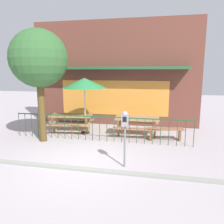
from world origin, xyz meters
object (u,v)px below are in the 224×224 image
at_px(patio_umbrella, 84,83).
at_px(parking_meter_near, 125,124).
at_px(patio_bench, 165,131).
at_px(picnic_table_left, 71,118).
at_px(picnic_table_right, 137,121).
at_px(street_tree, 39,59).

xyz_separation_m(patio_umbrella, parking_meter_near, (2.18, -3.06, -0.92)).
bearing_deg(patio_bench, picnic_table_left, 174.52).
height_order(patio_umbrella, patio_bench, patio_umbrella).
distance_m(picnic_table_left, picnic_table_right, 2.88).
bearing_deg(picnic_table_right, street_tree, -157.48).
bearing_deg(parking_meter_near, patio_umbrella, 125.45).
height_order(picnic_table_left, patio_bench, picnic_table_left).
height_order(picnic_table_right, patio_umbrella, patio_umbrella).
bearing_deg(picnic_table_left, patio_bench, -5.48).
relative_size(parking_meter_near, street_tree, 0.38).
distance_m(picnic_table_right, street_tree, 4.49).
distance_m(picnic_table_right, parking_meter_near, 3.19).
bearing_deg(parking_meter_near, picnic_table_left, 132.23).
bearing_deg(street_tree, parking_meter_near, -26.29).
height_order(picnic_table_left, street_tree, street_tree).
relative_size(patio_umbrella, street_tree, 0.57).
height_order(parking_meter_near, street_tree, street_tree).
xyz_separation_m(picnic_table_right, patio_umbrella, (-2.21, -0.07, 1.54)).
distance_m(picnic_table_left, patio_bench, 4.06).
distance_m(picnic_table_right, patio_umbrella, 2.70).
bearing_deg(picnic_table_left, parking_meter_near, -47.77).
relative_size(picnic_table_left, picnic_table_right, 1.07).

